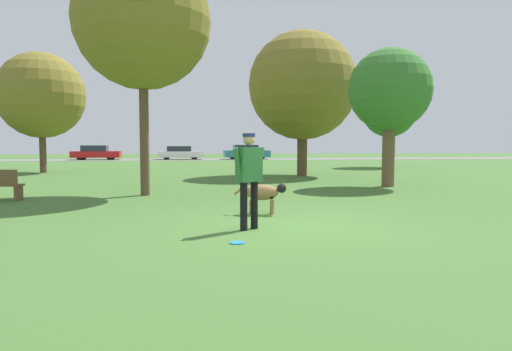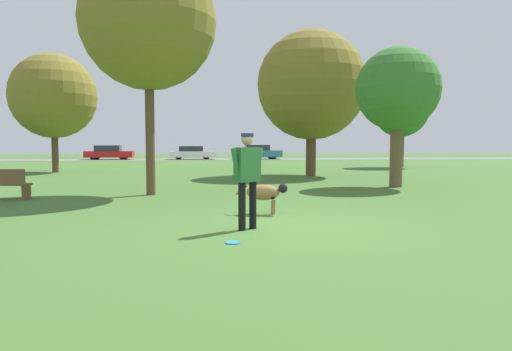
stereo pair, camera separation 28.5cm
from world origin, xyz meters
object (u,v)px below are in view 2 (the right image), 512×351
frisbee (233,243)px  park_bench (3,183)px  tree_mid_center (311,86)px  parked_car_red (109,153)px  tree_far_left (53,96)px  tree_near_left (148,22)px  tree_near_right (398,90)px  person (247,172)px  parked_car_teal (258,152)px  dog (265,193)px  parked_car_white (192,153)px  tree_far_right (401,110)px

frisbee → park_bench: (-5.93, 6.08, 0.44)m
tree_mid_center → parked_car_red: 27.55m
tree_far_left → tree_mid_center: (12.91, -3.94, 0.23)m
tree_near_left → tree_mid_center: size_ratio=1.03×
tree_near_left → tree_near_right: 8.61m
tree_mid_center → tree_near_left: bearing=-131.3°
person → tree_near_left: 7.42m
tree_near_right → parked_car_teal: tree_near_right is taller
dog → parked_car_red: (-10.59, 34.83, 0.21)m
tree_near_right → parked_car_red: 33.31m
person → parked_car_white: 36.44m
frisbee → tree_mid_center: 15.58m
person → dog: bearing=37.3°
tree_near_left → parked_car_teal: (6.56, 30.59, -4.36)m
dog → parked_car_red: size_ratio=0.25×
tree_far_right → parked_car_white: tree_far_right is taller
parked_car_white → tree_near_right: bearing=-77.1°
dog → park_bench: size_ratio=0.78×
parked_car_white → person: bearing=-89.3°
person → tree_far_left: bearing=81.4°
frisbee → tree_far_right: (11.88, 21.24, 3.65)m
person → dog: (0.53, 1.72, -0.56)m
frisbee → tree_mid_center: size_ratio=0.03×
parked_car_white → park_bench: 31.64m
tree_near_left → parked_car_white: tree_near_left is taller
tree_far_right → parked_car_white: (-13.81, 16.22, -3.02)m
tree_far_right → park_bench: size_ratio=3.75×
parked_car_white → park_bench: parked_car_white is taller
dog → tree_far_left: (-9.29, 15.43, 3.55)m
tree_far_left → tree_mid_center: size_ratio=0.92×
tree_near_right → tree_far_right: 13.93m
tree_near_left → park_bench: size_ratio=4.85×
dog → frisbee: (-0.85, -2.82, -0.45)m
frisbee → parked_car_red: size_ratio=0.05×
parked_car_white → frisbee: bearing=-89.9°
person → frisbee: size_ratio=7.24×
tree_near_right → parked_car_red: bearing=118.7°
parked_car_white → tree_near_left: bearing=-93.1°
person → tree_far_left: size_ratio=0.27×
tree_near_right → parked_car_white: 30.19m
tree_far_right → parked_car_red: bearing=142.8°
tree_far_right → parked_car_white: bearing=130.4°
dog → parked_car_red: parked_car_red is taller
tree_far_left → parked_car_white: (6.51, 19.22, -3.37)m
person → tree_mid_center: size_ratio=0.25×
dog → tree_mid_center: size_ratio=0.17×
frisbee → tree_far_left: 20.50m
dog → tree_far_right: bearing=74.3°
tree_near_left → tree_far_left: size_ratio=1.13×
tree_far_right → park_bench: (-17.80, -15.16, -3.21)m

